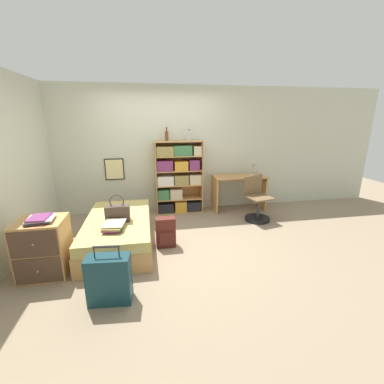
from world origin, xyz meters
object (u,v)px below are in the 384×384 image
(magazine_pile_on_dresser, at_px, (40,219))
(bottle_brown, at_px, (189,136))
(dresser, at_px, (44,248))
(bookcase, at_px, (178,178))
(desk_lamp, at_px, (255,165))
(handbag, at_px, (118,213))
(desk_chair, at_px, (257,206))
(bed, at_px, (119,231))
(bottle_green, at_px, (167,136))
(book_stack_on_bed, at_px, (114,226))
(desk, at_px, (239,186))
(suitcase, at_px, (109,279))
(backpack, at_px, (166,232))

(magazine_pile_on_dresser, distance_m, bottle_brown, 3.10)
(dresser, relative_size, bookcase, 0.49)
(dresser, distance_m, desk_lamp, 4.12)
(handbag, distance_m, desk_chair, 2.68)
(bed, height_order, bottle_green, bottle_green)
(handbag, height_order, book_stack_on_bed, handbag)
(bottle_green, bearing_deg, desk_chair, -24.43)
(book_stack_on_bed, xyz_separation_m, desk, (2.45, 1.64, 0.04))
(handbag, xyz_separation_m, bottle_brown, (1.34, 1.43, 1.03))
(book_stack_on_bed, height_order, desk, desk)
(bottle_green, xyz_separation_m, desk, (1.52, -0.12, -1.09))
(handbag, bearing_deg, desk_chair, 15.21)
(handbag, xyz_separation_m, desk_lamp, (2.74, 1.32, 0.41))
(handbag, xyz_separation_m, suitcase, (0.01, -1.26, -0.30))
(suitcase, xyz_separation_m, backpack, (0.70, 1.16, -0.04))
(desk, bearing_deg, desk_chair, -76.45)
(bookcase, bearing_deg, dresser, -134.60)
(backpack, bearing_deg, desk_chair, 23.31)
(handbag, xyz_separation_m, desk_chair, (2.57, 0.70, -0.29))
(desk_lamp, bearing_deg, bottle_brown, 175.42)
(magazine_pile_on_dresser, relative_size, desk_chair, 0.45)
(magazine_pile_on_dresser, bearing_deg, backpack, 17.62)
(magazine_pile_on_dresser, height_order, bottle_green, bottle_green)
(desk_lamp, bearing_deg, magazine_pile_on_dresser, -151.92)
(magazine_pile_on_dresser, xyz_separation_m, bottle_brown, (2.19, 2.03, 0.83))
(book_stack_on_bed, relative_size, desk, 0.36)
(magazine_pile_on_dresser, bearing_deg, handbag, 35.20)
(bookcase, height_order, desk_lamp, bookcase)
(bed, height_order, bookcase, bookcase)
(handbag, distance_m, book_stack_on_bed, 0.32)
(dresser, bearing_deg, magazine_pile_on_dresser, -52.18)
(desk, height_order, desk_lamp, desk_lamp)
(bottle_green, distance_m, desk_chair, 2.27)
(bottle_brown, bearing_deg, handbag, -133.23)
(handbag, relative_size, book_stack_on_bed, 1.04)
(magazine_pile_on_dresser, bearing_deg, book_stack_on_bed, 19.76)
(bed, relative_size, desk_lamp, 5.44)
(bed, bearing_deg, desk_lamp, 23.18)
(bed, height_order, desk_lamp, desk_lamp)
(bed, bearing_deg, bottle_brown, 43.52)
(book_stack_on_bed, bearing_deg, bed, 87.93)
(suitcase, bearing_deg, handbag, 90.40)
(book_stack_on_bed, bearing_deg, desk, 33.80)
(dresser, xyz_separation_m, bottle_brown, (2.21, 2.00, 1.23))
(dresser, bearing_deg, backpack, 16.54)
(book_stack_on_bed, distance_m, dresser, 0.88)
(bottle_green, height_order, backpack, bottle_green)
(magazine_pile_on_dresser, xyz_separation_m, desk, (3.26, 1.93, -0.25))
(handbag, bearing_deg, dresser, -146.61)
(desk_chair, bearing_deg, bottle_brown, 149.14)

